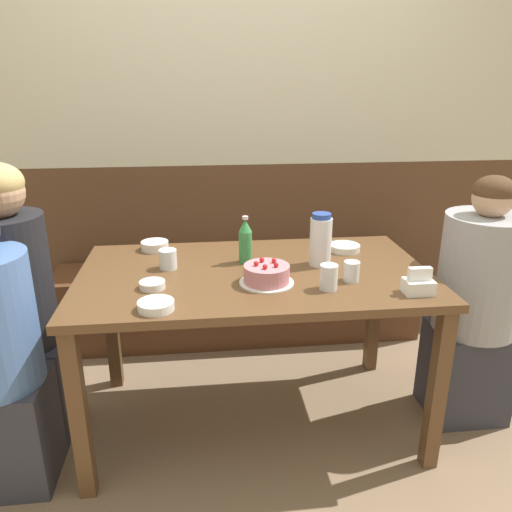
{
  "coord_description": "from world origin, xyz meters",
  "views": [
    {
      "loc": [
        -0.22,
        -1.96,
        1.53
      ],
      "look_at": [
        0.01,
        0.05,
        0.8
      ],
      "focal_mm": 35.0,
      "sensor_mm": 36.0,
      "label": 1
    }
  ],
  "objects_px": {
    "person_teal_shirt": "(18,314)",
    "bowl_side_dish": "(152,285)",
    "glass_tumbler_short": "(352,271)",
    "napkin_holder": "(419,284)",
    "bowl_rice_small": "(155,246)",
    "person_grey_tee": "(476,306)",
    "glass_shot_small": "(168,259)",
    "bowl_soup_white": "(344,248)",
    "bench_seat": "(239,302)",
    "glass_water_tall": "(329,277)",
    "bowl_sauce_shallow": "(156,305)",
    "water_pitcher": "(321,240)",
    "soju_bottle": "(245,241)",
    "birthday_cake": "(267,274)"
  },
  "relations": [
    {
      "from": "person_teal_shirt",
      "to": "bowl_side_dish",
      "type": "bearing_deg",
      "value": -16.8
    },
    {
      "from": "glass_tumbler_short",
      "to": "glass_shot_small",
      "type": "height_order",
      "value": "glass_shot_small"
    },
    {
      "from": "birthday_cake",
      "to": "bowl_side_dish",
      "type": "xyz_separation_m",
      "value": [
        -0.45,
        -0.0,
        -0.02
      ]
    },
    {
      "from": "bench_seat",
      "to": "glass_shot_small",
      "type": "bearing_deg",
      "value": -115.65
    },
    {
      "from": "glass_water_tall",
      "to": "person_teal_shirt",
      "type": "height_order",
      "value": "person_teal_shirt"
    },
    {
      "from": "water_pitcher",
      "to": "person_teal_shirt",
      "type": "xyz_separation_m",
      "value": [
        -1.29,
        -0.01,
        -0.28
      ]
    },
    {
      "from": "bench_seat",
      "to": "glass_water_tall",
      "type": "relative_size",
      "value": 21.81
    },
    {
      "from": "bowl_rice_small",
      "to": "person_grey_tee",
      "type": "height_order",
      "value": "person_grey_tee"
    },
    {
      "from": "bowl_side_dish",
      "to": "bowl_soup_white",
      "type": "bearing_deg",
      "value": 22.06
    },
    {
      "from": "glass_tumbler_short",
      "to": "person_grey_tee",
      "type": "bearing_deg",
      "value": 9.1
    },
    {
      "from": "soju_bottle",
      "to": "bowl_rice_small",
      "type": "bearing_deg",
      "value": 151.9
    },
    {
      "from": "birthday_cake",
      "to": "soju_bottle",
      "type": "bearing_deg",
      "value": 103.79
    },
    {
      "from": "glass_water_tall",
      "to": "glass_tumbler_short",
      "type": "distance_m",
      "value": 0.14
    },
    {
      "from": "glass_water_tall",
      "to": "soju_bottle",
      "type": "bearing_deg",
      "value": 131.06
    },
    {
      "from": "glass_shot_small",
      "to": "person_teal_shirt",
      "type": "bearing_deg",
      "value": -176.87
    },
    {
      "from": "glass_tumbler_short",
      "to": "bowl_soup_white",
      "type": "bearing_deg",
      "value": 78.06
    },
    {
      "from": "birthday_cake",
      "to": "glass_shot_small",
      "type": "bearing_deg",
      "value": 152.14
    },
    {
      "from": "bench_seat",
      "to": "water_pitcher",
      "type": "xyz_separation_m",
      "value": [
        0.3,
        -0.78,
        0.64
      ]
    },
    {
      "from": "bench_seat",
      "to": "glass_tumbler_short",
      "type": "bearing_deg",
      "value": -68.85
    },
    {
      "from": "bench_seat",
      "to": "soju_bottle",
      "type": "xyz_separation_m",
      "value": [
        -0.03,
        -0.72,
        0.63
      ]
    },
    {
      "from": "bench_seat",
      "to": "bowl_sauce_shallow",
      "type": "bearing_deg",
      "value": -108.35
    },
    {
      "from": "bowl_rice_small",
      "to": "person_grey_tee",
      "type": "xyz_separation_m",
      "value": [
        1.44,
        -0.38,
        -0.22
      ]
    },
    {
      "from": "bowl_sauce_shallow",
      "to": "glass_tumbler_short",
      "type": "height_order",
      "value": "glass_tumbler_short"
    },
    {
      "from": "bowl_sauce_shallow",
      "to": "glass_shot_small",
      "type": "distance_m",
      "value": 0.41
    },
    {
      "from": "soju_bottle",
      "to": "person_grey_tee",
      "type": "distance_m",
      "value": 1.08
    },
    {
      "from": "glass_water_tall",
      "to": "person_grey_tee",
      "type": "relative_size",
      "value": 0.09
    },
    {
      "from": "water_pitcher",
      "to": "glass_water_tall",
      "type": "relative_size",
      "value": 2.32
    },
    {
      "from": "glass_water_tall",
      "to": "glass_tumbler_short",
      "type": "xyz_separation_m",
      "value": [
        0.11,
        0.07,
        -0.01
      ]
    },
    {
      "from": "person_teal_shirt",
      "to": "person_grey_tee",
      "type": "distance_m",
      "value": 2.0
    },
    {
      "from": "bowl_rice_small",
      "to": "bowl_sauce_shallow",
      "type": "distance_m",
      "value": 0.67
    },
    {
      "from": "glass_tumbler_short",
      "to": "napkin_holder",
      "type": "bearing_deg",
      "value": -35.23
    },
    {
      "from": "soju_bottle",
      "to": "person_teal_shirt",
      "type": "height_order",
      "value": "person_teal_shirt"
    },
    {
      "from": "napkin_holder",
      "to": "glass_tumbler_short",
      "type": "height_order",
      "value": "napkin_holder"
    },
    {
      "from": "birthday_cake",
      "to": "soju_bottle",
      "type": "height_order",
      "value": "soju_bottle"
    },
    {
      "from": "bowl_side_dish",
      "to": "person_teal_shirt",
      "type": "relative_size",
      "value": 0.08
    },
    {
      "from": "bowl_side_dish",
      "to": "soju_bottle",
      "type": "bearing_deg",
      "value": 32.76
    },
    {
      "from": "napkin_holder",
      "to": "bowl_side_dish",
      "type": "distance_m",
      "value": 1.02
    },
    {
      "from": "napkin_holder",
      "to": "bowl_sauce_shallow",
      "type": "relative_size",
      "value": 0.85
    },
    {
      "from": "bowl_rice_small",
      "to": "person_grey_tee",
      "type": "bearing_deg",
      "value": -14.89
    },
    {
      "from": "bench_seat",
      "to": "napkin_holder",
      "type": "height_order",
      "value": "napkin_holder"
    },
    {
      "from": "glass_tumbler_short",
      "to": "person_teal_shirt",
      "type": "bearing_deg",
      "value": 172.23
    },
    {
      "from": "bowl_soup_white",
      "to": "bowl_sauce_shallow",
      "type": "xyz_separation_m",
      "value": [
        -0.84,
        -0.55,
        0.0
      ]
    },
    {
      "from": "napkin_holder",
      "to": "glass_shot_small",
      "type": "height_order",
      "value": "napkin_holder"
    },
    {
      "from": "glass_water_tall",
      "to": "glass_tumbler_short",
      "type": "height_order",
      "value": "glass_water_tall"
    },
    {
      "from": "glass_shot_small",
      "to": "person_grey_tee",
      "type": "xyz_separation_m",
      "value": [
        1.36,
        -0.12,
        -0.24
      ]
    },
    {
      "from": "water_pitcher",
      "to": "napkin_holder",
      "type": "relative_size",
      "value": 2.11
    },
    {
      "from": "glass_shot_small",
      "to": "bowl_soup_white",
      "type": "bearing_deg",
      "value": 9.78
    },
    {
      "from": "bench_seat",
      "to": "glass_water_tall",
      "type": "distance_m",
      "value": 1.23
    },
    {
      "from": "bowl_rice_small",
      "to": "glass_tumbler_short",
      "type": "height_order",
      "value": "glass_tumbler_short"
    },
    {
      "from": "glass_water_tall",
      "to": "water_pitcher",
      "type": "bearing_deg",
      "value": 83.66
    }
  ]
}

